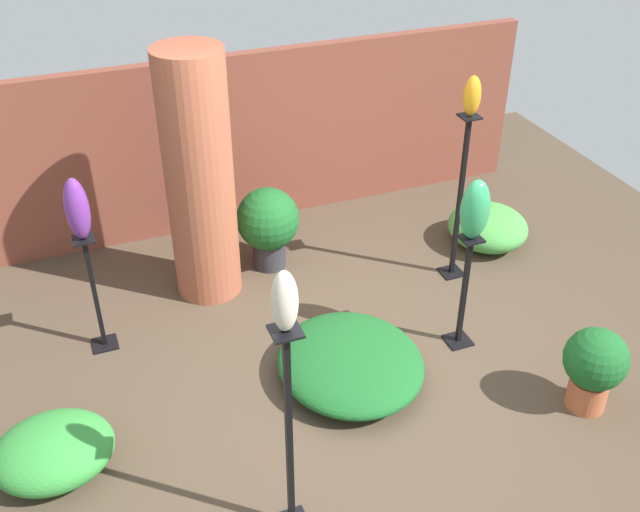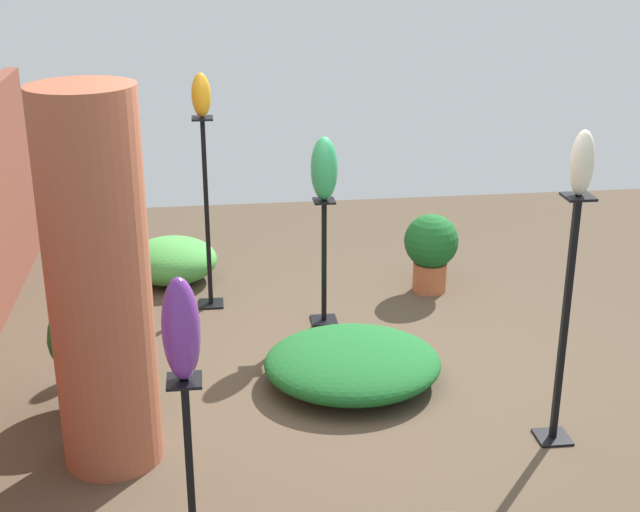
# 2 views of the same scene
# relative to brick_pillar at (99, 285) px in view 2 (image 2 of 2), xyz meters

# --- Properties ---
(ground_plane) EXTENTS (8.00, 8.00, 0.00)m
(ground_plane) POSITION_rel_brick_pillar_xyz_m (0.82, -1.58, -1.09)
(ground_plane) COLOR #4C3D2D
(brick_pillar) EXTENTS (0.57, 0.57, 2.18)m
(brick_pillar) POSITION_rel_brick_pillar_xyz_m (0.00, 0.00, 0.00)
(brick_pillar) COLOR #9E5138
(brick_pillar) RESTS_ON ground
(pedestal_ivory) EXTENTS (0.20, 0.20, 1.54)m
(pedestal_ivory) POSITION_rel_brick_pillar_xyz_m (-0.15, -2.62, -0.37)
(pedestal_ivory) COLOR black
(pedestal_ivory) RESTS_ON ground
(pedestal_violet) EXTENTS (0.20, 0.20, 1.01)m
(pedestal_violet) POSITION_rel_brick_pillar_xyz_m (-0.99, -0.47, -0.63)
(pedestal_violet) COLOR black
(pedestal_violet) RESTS_ON ground
(pedestal_jade) EXTENTS (0.20, 0.20, 0.99)m
(pedestal_jade) POSITION_rel_brick_pillar_xyz_m (1.69, -1.46, -0.64)
(pedestal_jade) COLOR black
(pedestal_jade) RESTS_ON ground
(pedestal_amber) EXTENTS (0.20, 0.20, 1.55)m
(pedestal_amber) POSITION_rel_brick_pillar_xyz_m (2.13, -0.59, -0.37)
(pedestal_amber) COLOR black
(pedestal_amber) RESTS_ON ground
(art_vase_ivory) EXTENTS (0.14, 0.13, 0.36)m
(art_vase_ivory) POSITION_rel_brick_pillar_xyz_m (-0.15, -2.62, 0.63)
(art_vase_ivory) COLOR beige
(art_vase_ivory) RESTS_ON pedestal_ivory
(art_vase_violet) EXTENTS (0.17, 0.17, 0.50)m
(art_vase_violet) POSITION_rel_brick_pillar_xyz_m (-0.99, -0.47, 0.17)
(art_vase_violet) COLOR #6B2D8C
(art_vase_violet) RESTS_ON pedestal_violet
(art_vase_jade) EXTENTS (0.22, 0.20, 0.48)m
(art_vase_jade) POSITION_rel_brick_pillar_xyz_m (1.69, -1.46, 0.14)
(art_vase_jade) COLOR #2D9356
(art_vase_jade) RESTS_ON pedestal_jade
(art_vase_amber) EXTENTS (0.14, 0.15, 0.34)m
(art_vase_amber) POSITION_rel_brick_pillar_xyz_m (2.13, -0.59, 0.63)
(art_vase_amber) COLOR orange
(art_vase_amber) RESTS_ON pedestal_amber
(potted_plant_walkway_edge) EXTENTS (0.57, 0.57, 0.78)m
(potted_plant_walkway_edge) POSITION_rel_brick_pillar_xyz_m (0.61, 0.15, -0.63)
(potted_plant_walkway_edge) COLOR #2D2D33
(potted_plant_walkway_edge) RESTS_ON ground
(potted_plant_back_center) EXTENTS (0.45, 0.45, 0.67)m
(potted_plant_back_center) POSITION_rel_brick_pillar_xyz_m (2.19, -2.43, -0.70)
(potted_plant_back_center) COLOR #B25B38
(potted_plant_back_center) RESTS_ON ground
(foliage_bed_east) EXTENTS (0.76, 0.78, 0.37)m
(foliage_bed_east) POSITION_rel_brick_pillar_xyz_m (2.69, -0.27, -0.90)
(foliage_bed_east) COLOR #479942
(foliage_bed_east) RESTS_ON ground
(foliage_bed_west) EXTENTS (1.10, 1.20, 0.28)m
(foliage_bed_west) POSITION_rel_brick_pillar_xyz_m (0.71, -1.53, -0.95)
(foliage_bed_west) COLOR #195923
(foliage_bed_west) RESTS_ON ground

